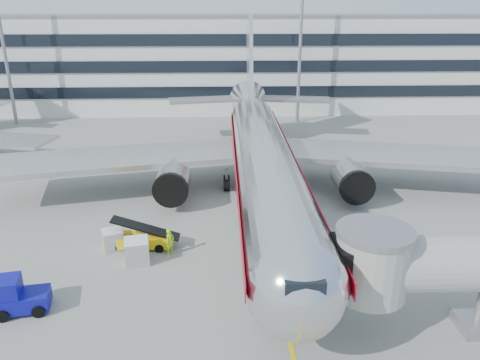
{
  "coord_description": "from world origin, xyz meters",
  "views": [
    {
      "loc": [
        -3.42,
        -29.0,
        16.8
      ],
      "look_at": [
        -2.19,
        5.45,
        4.0
      ],
      "focal_mm": 35.0,
      "sensor_mm": 36.0,
      "label": 1
    }
  ],
  "objects_px": {
    "belt_loader": "(138,239)",
    "main_jet": "(261,153)",
    "cargo_container_right": "(113,239)",
    "ramp_worker": "(170,242)",
    "baggage_tug": "(18,297)",
    "cargo_container_front": "(137,251)"
  },
  "relations": [
    {
      "from": "belt_loader",
      "to": "main_jet",
      "type": "bearing_deg",
      "value": 44.07
    },
    {
      "from": "belt_loader",
      "to": "cargo_container_right",
      "type": "distance_m",
      "value": 1.81
    },
    {
      "from": "ramp_worker",
      "to": "main_jet",
      "type": "bearing_deg",
      "value": 2.73
    },
    {
      "from": "main_jet",
      "to": "belt_loader",
      "type": "relative_size",
      "value": 10.23
    },
    {
      "from": "baggage_tug",
      "to": "cargo_container_right",
      "type": "height_order",
      "value": "baggage_tug"
    },
    {
      "from": "ramp_worker",
      "to": "belt_loader",
      "type": "bearing_deg",
      "value": 101.32
    },
    {
      "from": "cargo_container_right",
      "to": "cargo_container_front",
      "type": "relative_size",
      "value": 0.96
    },
    {
      "from": "belt_loader",
      "to": "cargo_container_front",
      "type": "xyz_separation_m",
      "value": [
        0.32,
        -2.22,
        0.19
      ]
    },
    {
      "from": "main_jet",
      "to": "cargo_container_right",
      "type": "bearing_deg",
      "value": -140.14
    },
    {
      "from": "main_jet",
      "to": "cargo_container_right",
      "type": "height_order",
      "value": "main_jet"
    },
    {
      "from": "cargo_container_right",
      "to": "cargo_container_front",
      "type": "bearing_deg",
      "value": -43.93
    },
    {
      "from": "belt_loader",
      "to": "ramp_worker",
      "type": "height_order",
      "value": "belt_loader"
    },
    {
      "from": "cargo_container_right",
      "to": "baggage_tug",
      "type": "bearing_deg",
      "value": -117.1
    },
    {
      "from": "baggage_tug",
      "to": "cargo_container_front",
      "type": "xyz_separation_m",
      "value": [
        5.93,
        5.41,
        -0.11
      ]
    },
    {
      "from": "belt_loader",
      "to": "baggage_tug",
      "type": "bearing_deg",
      "value": -126.3
    },
    {
      "from": "belt_loader",
      "to": "cargo_container_front",
      "type": "bearing_deg",
      "value": -81.84
    },
    {
      "from": "cargo_container_front",
      "to": "ramp_worker",
      "type": "bearing_deg",
      "value": 24.65
    },
    {
      "from": "belt_loader",
      "to": "cargo_container_front",
      "type": "distance_m",
      "value": 2.25
    },
    {
      "from": "main_jet",
      "to": "cargo_container_right",
      "type": "relative_size",
      "value": 28.05
    },
    {
      "from": "cargo_container_front",
      "to": "ramp_worker",
      "type": "distance_m",
      "value": 2.42
    },
    {
      "from": "baggage_tug",
      "to": "ramp_worker",
      "type": "height_order",
      "value": "baggage_tug"
    },
    {
      "from": "cargo_container_right",
      "to": "ramp_worker",
      "type": "relative_size",
      "value": 0.9
    }
  ]
}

